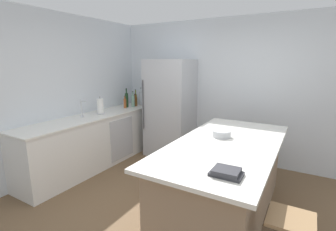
{
  "coord_description": "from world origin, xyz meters",
  "views": [
    {
      "loc": [
        1.13,
        -2.24,
        1.83
      ],
      "look_at": [
        -0.77,
        1.01,
        1.0
      ],
      "focal_mm": 26.23,
      "sensor_mm": 36.0,
      "label": 1
    }
  ],
  "objects_px": {
    "soda_bottle": "(141,98)",
    "vinegar_bottle": "(125,103)",
    "refrigerator": "(170,108)",
    "gin_bottle": "(133,101)",
    "mixing_bowl": "(222,134)",
    "wine_bottle": "(127,100)",
    "kitchen_island": "(224,179)",
    "olive_oil_bottle": "(136,99)",
    "paper_towel_roll": "(100,106)",
    "sink_faucet": "(82,108)",
    "whiskey_bottle": "(135,101)",
    "cookbook_stack": "(226,172)"
  },
  "relations": [
    {
      "from": "kitchen_island",
      "to": "soda_bottle",
      "type": "distance_m",
      "value": 2.91
    },
    {
      "from": "soda_bottle",
      "to": "kitchen_island",
      "type": "bearing_deg",
      "value": -33.51
    },
    {
      "from": "paper_towel_roll",
      "to": "whiskey_bottle",
      "type": "bearing_deg",
      "value": 86.99
    },
    {
      "from": "kitchen_island",
      "to": "soda_bottle",
      "type": "xyz_separation_m",
      "value": [
        -2.37,
        1.57,
        0.6
      ]
    },
    {
      "from": "olive_oil_bottle",
      "to": "cookbook_stack",
      "type": "xyz_separation_m",
      "value": [
        2.7,
        -2.31,
        -0.1
      ]
    },
    {
      "from": "refrigerator",
      "to": "paper_towel_roll",
      "type": "height_order",
      "value": "refrigerator"
    },
    {
      "from": "gin_bottle",
      "to": "wine_bottle",
      "type": "bearing_deg",
      "value": -130.53
    },
    {
      "from": "paper_towel_roll",
      "to": "soda_bottle",
      "type": "height_order",
      "value": "soda_bottle"
    },
    {
      "from": "refrigerator",
      "to": "whiskey_bottle",
      "type": "xyz_separation_m",
      "value": [
        -0.82,
        -0.03,
        0.08
      ]
    },
    {
      "from": "olive_oil_bottle",
      "to": "cookbook_stack",
      "type": "bearing_deg",
      "value": -40.49
    },
    {
      "from": "paper_towel_roll",
      "to": "vinegar_bottle",
      "type": "distance_m",
      "value": 0.66
    },
    {
      "from": "soda_bottle",
      "to": "olive_oil_bottle",
      "type": "height_order",
      "value": "soda_bottle"
    },
    {
      "from": "kitchen_island",
      "to": "cookbook_stack",
      "type": "distance_m",
      "value": 0.98
    },
    {
      "from": "refrigerator",
      "to": "soda_bottle",
      "type": "relative_size",
      "value": 5.08
    },
    {
      "from": "whiskey_bottle",
      "to": "cookbook_stack",
      "type": "bearing_deg",
      "value": -39.95
    },
    {
      "from": "mixing_bowl",
      "to": "vinegar_bottle",
      "type": "bearing_deg",
      "value": 158.4
    },
    {
      "from": "kitchen_island",
      "to": "sink_faucet",
      "type": "relative_size",
      "value": 7.65
    },
    {
      "from": "refrigerator",
      "to": "gin_bottle",
      "type": "height_order",
      "value": "refrigerator"
    },
    {
      "from": "soda_bottle",
      "to": "olive_oil_bottle",
      "type": "distance_m",
      "value": 0.12
    },
    {
      "from": "paper_towel_roll",
      "to": "whiskey_bottle",
      "type": "relative_size",
      "value": 1.21
    },
    {
      "from": "paper_towel_roll",
      "to": "wine_bottle",
      "type": "xyz_separation_m",
      "value": [
        -0.02,
        0.75,
        0.02
      ]
    },
    {
      "from": "kitchen_island",
      "to": "vinegar_bottle",
      "type": "distance_m",
      "value": 2.72
    },
    {
      "from": "mixing_bowl",
      "to": "olive_oil_bottle",
      "type": "bearing_deg",
      "value": 150.85
    },
    {
      "from": "mixing_bowl",
      "to": "wine_bottle",
      "type": "bearing_deg",
      "value": 156.73
    },
    {
      "from": "soda_bottle",
      "to": "mixing_bowl",
      "type": "bearing_deg",
      "value": -31.55
    },
    {
      "from": "sink_faucet",
      "to": "vinegar_bottle",
      "type": "relative_size",
      "value": 1.21
    },
    {
      "from": "soda_bottle",
      "to": "vinegar_bottle",
      "type": "bearing_deg",
      "value": -96.09
    },
    {
      "from": "wine_bottle",
      "to": "mixing_bowl",
      "type": "relative_size",
      "value": 1.73
    },
    {
      "from": "wine_bottle",
      "to": "vinegar_bottle",
      "type": "height_order",
      "value": "wine_bottle"
    },
    {
      "from": "kitchen_island",
      "to": "refrigerator",
      "type": "xyz_separation_m",
      "value": [
        -1.56,
        1.43,
        0.47
      ]
    },
    {
      "from": "refrigerator",
      "to": "gin_bottle",
      "type": "bearing_deg",
      "value": -170.48
    },
    {
      "from": "kitchen_island",
      "to": "paper_towel_roll",
      "type": "height_order",
      "value": "paper_towel_roll"
    },
    {
      "from": "kitchen_island",
      "to": "gin_bottle",
      "type": "height_order",
      "value": "gin_bottle"
    },
    {
      "from": "olive_oil_bottle",
      "to": "gin_bottle",
      "type": "distance_m",
      "value": 0.21
    },
    {
      "from": "olive_oil_bottle",
      "to": "paper_towel_roll",
      "type": "bearing_deg",
      "value": -89.39
    },
    {
      "from": "soda_bottle",
      "to": "mixing_bowl",
      "type": "height_order",
      "value": "soda_bottle"
    },
    {
      "from": "paper_towel_roll",
      "to": "cookbook_stack",
      "type": "height_order",
      "value": "paper_towel_roll"
    },
    {
      "from": "kitchen_island",
      "to": "whiskey_bottle",
      "type": "bearing_deg",
      "value": 149.77
    },
    {
      "from": "refrigerator",
      "to": "mixing_bowl",
      "type": "distance_m",
      "value": 1.9
    },
    {
      "from": "whiskey_bottle",
      "to": "gin_bottle",
      "type": "bearing_deg",
      "value": -79.12
    },
    {
      "from": "sink_faucet",
      "to": "paper_towel_roll",
      "type": "distance_m",
      "value": 0.37
    },
    {
      "from": "wine_bottle",
      "to": "vinegar_bottle",
      "type": "distance_m",
      "value": 0.11
    },
    {
      "from": "gin_bottle",
      "to": "refrigerator",
      "type": "bearing_deg",
      "value": 9.52
    },
    {
      "from": "paper_towel_roll",
      "to": "soda_bottle",
      "type": "relative_size",
      "value": 0.85
    },
    {
      "from": "cookbook_stack",
      "to": "paper_towel_roll",
      "type": "bearing_deg",
      "value": 154.84
    },
    {
      "from": "kitchen_island",
      "to": "wine_bottle",
      "type": "height_order",
      "value": "wine_bottle"
    },
    {
      "from": "soda_bottle",
      "to": "gin_bottle",
      "type": "bearing_deg",
      "value": -89.05
    },
    {
      "from": "soda_bottle",
      "to": "cookbook_stack",
      "type": "bearing_deg",
      "value": -42.33
    },
    {
      "from": "wine_bottle",
      "to": "whiskey_bottle",
      "type": "bearing_deg",
      "value": 71.78
    },
    {
      "from": "soda_bottle",
      "to": "refrigerator",
      "type": "bearing_deg",
      "value": -10.2
    }
  ]
}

